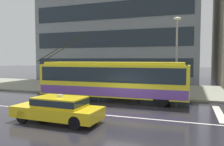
{
  "coord_description": "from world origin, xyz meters",
  "views": [
    {
      "loc": [
        4.02,
        -12.75,
        3.13
      ],
      "look_at": [
        -1.7,
        3.4,
        2.08
      ],
      "focal_mm": 35.97,
      "sensor_mm": 36.0,
      "label": 1
    }
  ],
  "objects_px": {
    "trolleybus": "(112,79)",
    "street_lamp": "(177,50)",
    "pedestrian_walking_past": "(79,75)",
    "pedestrian_approaching_curb": "(138,75)",
    "pedestrian_at_shelter": "(127,74)",
    "taxi_oncoming_near": "(58,108)",
    "bus_shelter": "(119,73)"
  },
  "relations": [
    {
      "from": "trolleybus",
      "to": "pedestrian_approaching_curb",
      "type": "distance_m",
      "value": 4.24
    },
    {
      "from": "pedestrian_at_shelter",
      "to": "pedestrian_walking_past",
      "type": "relative_size",
      "value": 1.03
    },
    {
      "from": "pedestrian_walking_past",
      "to": "pedestrian_approaching_curb",
      "type": "bearing_deg",
      "value": 21.17
    },
    {
      "from": "taxi_oncoming_near",
      "to": "pedestrian_at_shelter",
      "type": "bearing_deg",
      "value": 86.37
    },
    {
      "from": "trolleybus",
      "to": "street_lamp",
      "type": "xyz_separation_m",
      "value": [
        4.49,
        2.69,
        2.29
      ]
    },
    {
      "from": "bus_shelter",
      "to": "pedestrian_walking_past",
      "type": "height_order",
      "value": "bus_shelter"
    },
    {
      "from": "pedestrian_at_shelter",
      "to": "pedestrian_walking_past",
      "type": "bearing_deg",
      "value": -156.92
    },
    {
      "from": "trolleybus",
      "to": "pedestrian_at_shelter",
      "type": "relative_size",
      "value": 5.96
    },
    {
      "from": "street_lamp",
      "to": "pedestrian_at_shelter",
      "type": "bearing_deg",
      "value": 164.55
    },
    {
      "from": "taxi_oncoming_near",
      "to": "pedestrian_walking_past",
      "type": "height_order",
      "value": "pedestrian_walking_past"
    },
    {
      "from": "trolleybus",
      "to": "bus_shelter",
      "type": "distance_m",
      "value": 3.17
    },
    {
      "from": "pedestrian_at_shelter",
      "to": "pedestrian_walking_past",
      "type": "xyz_separation_m",
      "value": [
        -4.06,
        -1.73,
        -0.15
      ]
    },
    {
      "from": "bus_shelter",
      "to": "street_lamp",
      "type": "bearing_deg",
      "value": -4.94
    },
    {
      "from": "trolleybus",
      "to": "street_lamp",
      "type": "distance_m",
      "value": 5.71
    },
    {
      "from": "pedestrian_at_shelter",
      "to": "street_lamp",
      "type": "xyz_separation_m",
      "value": [
        4.43,
        -1.22,
        2.08
      ]
    },
    {
      "from": "pedestrian_at_shelter",
      "to": "bus_shelter",
      "type": "bearing_deg",
      "value": -123.01
    },
    {
      "from": "taxi_oncoming_near",
      "to": "bus_shelter",
      "type": "height_order",
      "value": "bus_shelter"
    },
    {
      "from": "pedestrian_at_shelter",
      "to": "pedestrian_approaching_curb",
      "type": "height_order",
      "value": "pedestrian_at_shelter"
    },
    {
      "from": "pedestrian_walking_past",
      "to": "street_lamp",
      "type": "distance_m",
      "value": 8.8
    },
    {
      "from": "pedestrian_approaching_curb",
      "to": "street_lamp",
      "type": "distance_m",
      "value": 4.36
    },
    {
      "from": "taxi_oncoming_near",
      "to": "pedestrian_walking_past",
      "type": "bearing_deg",
      "value": 111.68
    },
    {
      "from": "taxi_oncoming_near",
      "to": "pedestrian_approaching_curb",
      "type": "height_order",
      "value": "pedestrian_approaching_curb"
    },
    {
      "from": "trolleybus",
      "to": "pedestrian_walking_past",
      "type": "relative_size",
      "value": 6.15
    },
    {
      "from": "taxi_oncoming_near",
      "to": "pedestrian_approaching_curb",
      "type": "xyz_separation_m",
      "value": [
        1.59,
        10.51,
        1.01
      ]
    },
    {
      "from": "trolleybus",
      "to": "pedestrian_at_shelter",
      "type": "height_order",
      "value": "trolleybus"
    },
    {
      "from": "trolleybus",
      "to": "pedestrian_approaching_curb",
      "type": "relative_size",
      "value": 6.17
    },
    {
      "from": "taxi_oncoming_near",
      "to": "bus_shelter",
      "type": "distance_m",
      "value": 9.59
    },
    {
      "from": "pedestrian_at_shelter",
      "to": "pedestrian_approaching_curb",
      "type": "relative_size",
      "value": 1.04
    },
    {
      "from": "pedestrian_approaching_curb",
      "to": "pedestrian_walking_past",
      "type": "bearing_deg",
      "value": -158.83
    },
    {
      "from": "bus_shelter",
      "to": "pedestrian_at_shelter",
      "type": "height_order",
      "value": "bus_shelter"
    },
    {
      "from": "pedestrian_approaching_curb",
      "to": "pedestrian_walking_past",
      "type": "xyz_separation_m",
      "value": [
        -5.0,
        -1.94,
        -0.05
      ]
    },
    {
      "from": "taxi_oncoming_near",
      "to": "street_lamp",
      "type": "height_order",
      "value": "street_lamp"
    }
  ]
}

